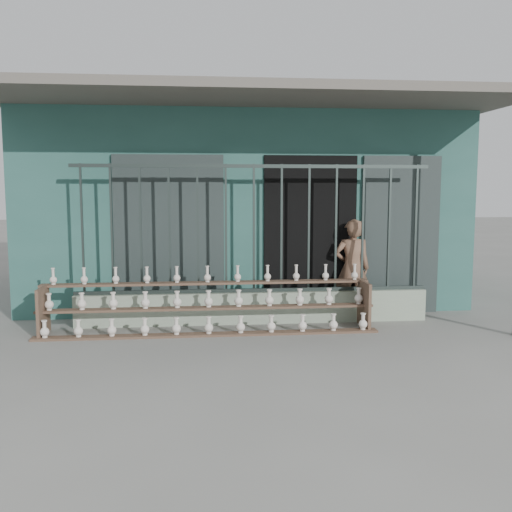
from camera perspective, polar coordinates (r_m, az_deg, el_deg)
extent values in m
plane|color=slate|center=(6.96, 0.84, -9.18)|extent=(60.00, 60.00, 0.00)
cube|color=#28554D|center=(10.98, -1.75, 5.13)|extent=(7.00, 5.00, 3.20)
cube|color=black|center=(8.66, 5.39, 2.02)|extent=(1.40, 0.12, 2.40)
cube|color=#1E2826|center=(8.46, -8.65, 1.87)|extent=(1.60, 0.08, 2.40)
cube|color=#1E2826|center=(9.00, 14.22, 2.02)|extent=(1.20, 0.08, 2.40)
cube|color=#59544C|center=(7.98, -0.15, 15.69)|extent=(7.40, 2.00, 0.12)
cube|color=#8E9F88|center=(8.16, -0.21, -5.17)|extent=(5.00, 0.20, 0.45)
cube|color=#283330|center=(8.12, -16.98, 2.50)|extent=(0.03, 0.03, 1.80)
cube|color=#283330|center=(8.05, -14.24, 2.56)|extent=(0.03, 0.03, 1.80)
cube|color=#283330|center=(8.00, -11.46, 2.61)|extent=(0.03, 0.03, 1.80)
cube|color=#283330|center=(7.97, -8.66, 2.65)|extent=(0.03, 0.03, 1.80)
cube|color=#283330|center=(7.96, -5.84, 2.69)|extent=(0.03, 0.03, 1.80)
cube|color=#283330|center=(7.97, -3.02, 2.72)|extent=(0.03, 0.03, 1.80)
cube|color=#283330|center=(8.00, -0.22, 2.74)|extent=(0.03, 0.03, 1.80)
cube|color=#283330|center=(8.05, 2.56, 2.76)|extent=(0.03, 0.03, 1.80)
cube|color=#283330|center=(8.12, 5.30, 2.77)|extent=(0.03, 0.03, 1.80)
cube|color=#283330|center=(8.20, 7.99, 2.77)|extent=(0.03, 0.03, 1.80)
cube|color=#283330|center=(8.30, 10.62, 2.77)|extent=(0.03, 0.03, 1.80)
cube|color=#283330|center=(8.42, 13.18, 2.76)|extent=(0.03, 0.03, 1.80)
cube|color=#283330|center=(8.56, 15.67, 2.75)|extent=(0.03, 0.03, 1.80)
cube|color=#283330|center=(7.99, -0.22, 8.98)|extent=(5.00, 0.04, 0.05)
cube|color=#283330|center=(8.11, -0.21, -3.44)|extent=(5.00, 0.04, 0.05)
cube|color=brown|center=(7.54, -4.75, -7.83)|extent=(4.50, 0.18, 0.03)
cube|color=brown|center=(7.71, -4.80, -5.21)|extent=(4.50, 0.18, 0.03)
cube|color=brown|center=(7.90, -4.86, -2.70)|extent=(4.50, 0.18, 0.03)
cube|color=brown|center=(7.97, -20.51, -5.18)|extent=(0.04, 0.55, 0.64)
cube|color=brown|center=(8.04, 10.76, -4.78)|extent=(0.04, 0.55, 0.64)
imported|color=brown|center=(8.61, 9.60, -1.21)|extent=(0.56, 0.40, 1.46)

